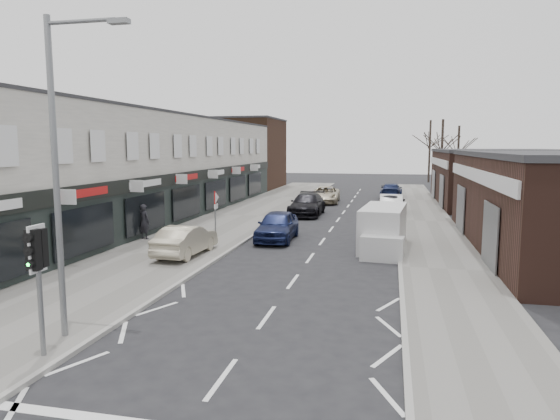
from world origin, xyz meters
The scene contains 21 objects.
ground centered at (0.00, 0.00, 0.00)m, with size 160.00×160.00×0.00m, color black.
pavement_left centered at (-6.75, 22.00, 0.06)m, with size 5.50×64.00×0.12m, color slate.
pavement_right centered at (5.75, 22.00, 0.06)m, with size 3.50×64.00×0.12m, color slate.
shop_terrace_left centered at (-13.50, 19.50, 3.55)m, with size 8.00×41.00×7.10m, color silver.
brick_block_far centered at (-13.50, 45.00, 4.00)m, with size 8.00×10.00×8.00m, color #40291B.
right_unit_far centered at (12.50, 34.00, 2.25)m, with size 10.00×16.00×4.50m, color #3C221B.
tree_far_a centered at (9.00, 48.00, 0.00)m, with size 3.60×3.60×8.00m, color #382D26, non-canonical shape.
tree_far_b centered at (11.50, 54.00, 0.00)m, with size 3.60×3.60×7.50m, color #382D26, non-canonical shape.
tree_far_c centered at (8.50, 60.00, 0.00)m, with size 3.60×3.60×8.50m, color #382D26, non-canonical shape.
traffic_light centered at (-4.40, -2.02, 2.41)m, with size 0.28×0.60×3.10m.
street_lamp centered at (-4.53, -0.80, 4.62)m, with size 2.23×0.22×8.00m.
warning_sign centered at (-5.16, 12.00, 2.20)m, with size 0.12×0.80×2.70m.
white_van centered at (3.15, 12.58, 0.99)m, with size 2.30×5.53×2.10m.
sedan_on_pavement centered at (-5.48, 8.88, 0.80)m, with size 1.44×4.12×1.36m, color #B2A88E.
pedestrian centered at (-9.20, 12.09, 1.05)m, with size 0.67×0.44×1.85m, color black.
parked_car_left_a centered at (-2.40, 13.87, 0.79)m, with size 1.86×4.62×1.57m, color #161E46.
parked_car_left_b centered at (-2.45, 23.77, 0.79)m, with size 2.21×5.43×1.58m, color black.
parked_car_left_c centered at (-2.20, 31.98, 0.72)m, with size 2.39×5.19×1.44m, color #C0B499.
parked_car_right_a centered at (3.50, 25.54, 0.76)m, with size 1.60×4.60×1.51m, color silver.
parked_car_right_b centered at (3.50, 25.50, 0.81)m, with size 1.91×4.76×1.62m, color black.
parked_car_right_c centered at (3.50, 37.56, 0.71)m, with size 1.99×4.90×1.42m, color #141D40.
Camera 1 is at (3.46, -11.70, 5.00)m, focal length 32.00 mm.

